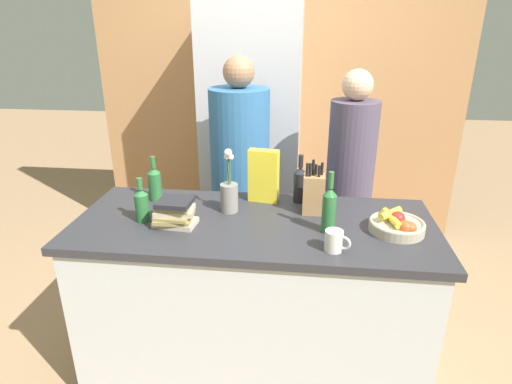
% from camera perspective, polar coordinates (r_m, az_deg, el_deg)
% --- Properties ---
extents(ground_plane, '(14.00, 14.00, 0.00)m').
position_cam_1_polar(ground_plane, '(2.66, -0.25, -21.99)').
color(ground_plane, '#A37F5B').
extents(kitchen_island, '(1.79, 0.76, 0.91)m').
position_cam_1_polar(kitchen_island, '(2.36, -0.27, -13.94)').
color(kitchen_island, silver).
rests_on(kitchen_island, ground_plane).
extents(back_wall_wood, '(2.99, 0.12, 2.60)m').
position_cam_1_polar(back_wall_wood, '(3.64, 2.98, 13.29)').
color(back_wall_wood, '#AD7A4C').
rests_on(back_wall_wood, ground_plane).
extents(refrigerator, '(0.73, 0.62, 1.97)m').
position_cam_1_polar(refrigerator, '(3.36, -0.49, 7.09)').
color(refrigerator, '#B7B7BC').
rests_on(refrigerator, ground_plane).
extents(fruit_bowl, '(0.26, 0.26, 0.10)m').
position_cam_1_polar(fruit_bowl, '(2.12, 18.34, -4.16)').
color(fruit_bowl, tan).
rests_on(fruit_bowl, kitchen_island).
extents(knife_block, '(0.11, 0.09, 0.29)m').
position_cam_1_polar(knife_block, '(2.20, 7.66, -0.19)').
color(knife_block, '#A87A4C').
rests_on(knife_block, kitchen_island).
extents(flower_vase, '(0.09, 0.09, 0.34)m').
position_cam_1_polar(flower_vase, '(2.21, -3.61, -0.06)').
color(flower_vase, gray).
rests_on(flower_vase, kitchen_island).
extents(cereal_box, '(0.17, 0.08, 0.29)m').
position_cam_1_polar(cereal_box, '(2.31, 1.01, 2.14)').
color(cereal_box, yellow).
rests_on(cereal_box, kitchen_island).
extents(coffee_mug, '(0.11, 0.08, 0.09)m').
position_cam_1_polar(coffee_mug, '(1.88, 10.43, -6.42)').
color(coffee_mug, silver).
rests_on(coffee_mug, kitchen_island).
extents(book_stack, '(0.21, 0.16, 0.13)m').
position_cam_1_polar(book_stack, '(2.10, -10.81, -2.73)').
color(book_stack, '#B7A88E').
rests_on(book_stack, kitchen_island).
extents(bottle_oil, '(0.07, 0.07, 0.27)m').
position_cam_1_polar(bottle_oil, '(2.33, 5.88, 1.14)').
color(bottle_oil, black).
rests_on(bottle_oil, kitchen_island).
extents(bottle_vinegar, '(0.06, 0.06, 0.30)m').
position_cam_1_polar(bottle_vinegar, '(2.01, 9.71, -2.23)').
color(bottle_vinegar, '#286633').
rests_on(bottle_vinegar, kitchen_island).
extents(bottle_wine, '(0.07, 0.07, 0.25)m').
position_cam_1_polar(bottle_wine, '(2.41, -13.35, 1.19)').
color(bottle_wine, '#286633').
rests_on(bottle_wine, kitchen_island).
extents(bottle_water, '(0.07, 0.07, 0.23)m').
position_cam_1_polar(bottle_water, '(2.17, -14.99, -1.58)').
color(bottle_water, '#286633').
rests_on(bottle_water, kitchen_island).
extents(person_at_sink, '(0.38, 0.38, 1.65)m').
position_cam_1_polar(person_at_sink, '(2.79, -2.12, 2.63)').
color(person_at_sink, '#383842').
rests_on(person_at_sink, ground_plane).
extents(person_in_blue, '(0.30, 0.30, 1.58)m').
position_cam_1_polar(person_in_blue, '(2.79, 12.34, 1.59)').
color(person_in_blue, '#383842').
rests_on(person_in_blue, ground_plane).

